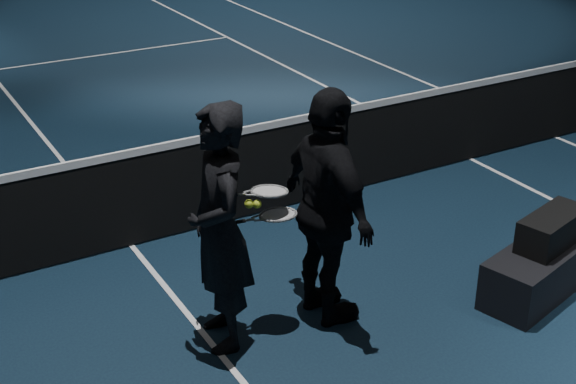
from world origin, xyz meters
name	(u,v)px	position (x,y,z in m)	size (l,w,h in m)	color
floor	(132,246)	(0.00, 0.00, 0.00)	(36.00, 36.00, 0.00)	black
court_lines	(132,246)	(0.00, 0.00, 0.00)	(10.98, 23.78, 0.01)	white
net_mesh	(127,202)	(0.00, 0.00, 0.45)	(12.80, 0.02, 0.86)	black
net_tape	(123,155)	(0.00, 0.00, 0.92)	(12.80, 0.03, 0.07)	white
player_bench	(546,266)	(2.77, -2.42, 0.21)	(1.39, 0.46, 0.42)	black
racket_bag	(552,229)	(2.77, -2.42, 0.55)	(0.69, 0.30, 0.28)	black
bag_signature	(566,237)	(2.77, -2.57, 0.55)	(0.32, 0.00, 0.09)	white
player_a	(219,229)	(0.11, -1.73, 0.94)	(0.69, 0.45, 1.89)	black
player_b	(328,209)	(0.95, -1.84, 0.94)	(1.10, 0.46, 1.89)	black
racket_lower	(278,215)	(0.56, -1.79, 0.97)	(0.68, 0.22, 0.03)	black
racket_upper	(270,191)	(0.51, -1.74, 1.15)	(0.68, 0.22, 0.03)	black
tennis_balls	(252,202)	(0.37, -1.76, 1.11)	(0.12, 0.10, 0.12)	#ADC028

